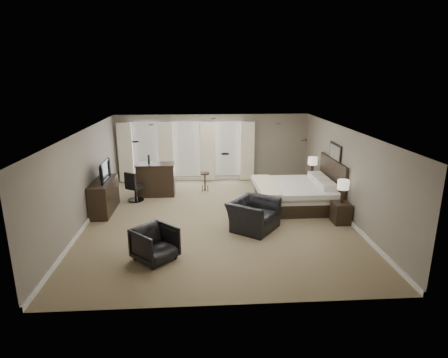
{
  "coord_description": "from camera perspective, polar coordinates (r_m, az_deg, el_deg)",
  "views": [
    {
      "loc": [
        -0.5,
        -10.23,
        4.12
      ],
      "look_at": [
        0.2,
        0.4,
        1.1
      ],
      "focal_mm": 30.0,
      "sensor_mm": 36.0,
      "label": 1
    }
  ],
  "objects": [
    {
      "name": "tv",
      "position": [
        11.86,
        -18.02,
        0.06
      ],
      "size": [
        0.61,
        1.06,
        0.14
      ],
      "primitive_type": "imported",
      "rotation": [
        0.0,
        0.0,
        1.57
      ],
      "color": "black",
      "rests_on": "dresser"
    },
    {
      "name": "armchair_far",
      "position": [
        8.72,
        -10.49,
        -9.46
      ],
      "size": [
        1.15,
        1.15,
        0.87
      ],
      "primitive_type": "imported",
      "rotation": [
        0.0,
        0.0,
        0.79
      ],
      "color": "black",
      "rests_on": "ground"
    },
    {
      "name": "bar_counter",
      "position": [
        13.17,
        -10.31,
        -0.06
      ],
      "size": [
        1.31,
        0.68,
        1.15
      ],
      "primitive_type": "cube",
      "color": "black",
      "rests_on": "ground"
    },
    {
      "name": "bed",
      "position": [
        12.06,
        11.18,
        -0.64
      ],
      "size": [
        2.4,
        2.29,
        1.53
      ],
      "primitive_type": "cube",
      "color": "silver",
      "rests_on": "ground"
    },
    {
      "name": "room",
      "position": [
        10.63,
        -0.93,
        0.43
      ],
      "size": [
        7.6,
        8.6,
        2.64
      ],
      "color": "#7B6D4E",
      "rests_on": "ground"
    },
    {
      "name": "armchair_near",
      "position": [
        10.21,
        4.51,
        -4.68
      ],
      "size": [
        1.41,
        1.5,
        1.1
      ],
      "primitive_type": "imported",
      "rotation": [
        0.0,
        0.0,
        0.92
      ],
      "color": "black",
      "rests_on": "ground"
    },
    {
      "name": "desk_chair",
      "position": [
        12.76,
        -13.39,
        -1.07
      ],
      "size": [
        0.72,
        0.72,
        1.02
      ],
      "primitive_type": "cube",
      "rotation": [
        0.0,
        0.0,
        2.57
      ],
      "color": "black",
      "rests_on": "ground"
    },
    {
      "name": "nightstand_far",
      "position": [
        13.77,
        13.15,
        -0.72
      ],
      "size": [
        0.45,
        0.55,
        0.6
      ],
      "primitive_type": "cube",
      "color": "black",
      "rests_on": "ground"
    },
    {
      "name": "wall_art",
      "position": [
        12.17,
        16.55,
        3.93
      ],
      "size": [
        0.04,
        0.96,
        0.56
      ],
      "primitive_type": "cube",
      "color": "slate",
      "rests_on": "room"
    },
    {
      "name": "lamp_near",
      "position": [
        10.97,
        17.64,
        -1.83
      ],
      "size": [
        0.32,
        0.32,
        0.67
      ],
      "primitive_type": "cube",
      "color": "beige",
      "rests_on": "nightstand_near"
    },
    {
      "name": "window_bay",
      "position": [
        14.64,
        -5.66,
        4.25
      ],
      "size": [
        5.25,
        0.2,
        2.3
      ],
      "color": "silver",
      "rests_on": "room"
    },
    {
      "name": "nightstand_near",
      "position": [
        11.17,
        17.37,
        -4.92
      ],
      "size": [
        0.45,
        0.55,
        0.6
      ],
      "primitive_type": "cube",
      "color": "black",
      "rests_on": "ground"
    },
    {
      "name": "bar_stool_left",
      "position": [
        13.93,
        -11.52,
        -0.05
      ],
      "size": [
        0.39,
        0.39,
        0.78
      ],
      "primitive_type": "cube",
      "rotation": [
        0.0,
        0.0,
        0.06
      ],
      "color": "black",
      "rests_on": "ground"
    },
    {
      "name": "bar_stool_right",
      "position": [
        13.53,
        -2.92,
        -0.43
      ],
      "size": [
        0.41,
        0.41,
        0.68
      ],
      "primitive_type": "cube",
      "rotation": [
        0.0,
        0.0,
        -0.36
      ],
      "color": "black",
      "rests_on": "ground"
    },
    {
      "name": "dresser",
      "position": [
        12.02,
        -17.8,
        -2.52
      ],
      "size": [
        0.55,
        1.7,
        0.99
      ],
      "primitive_type": "cube",
      "color": "black",
      "rests_on": "ground"
    },
    {
      "name": "lamp_far",
      "position": [
        13.61,
        13.31,
        1.86
      ],
      "size": [
        0.33,
        0.33,
        0.68
      ],
      "primitive_type": "cube",
      "color": "beige",
      "rests_on": "nightstand_far"
    }
  ]
}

